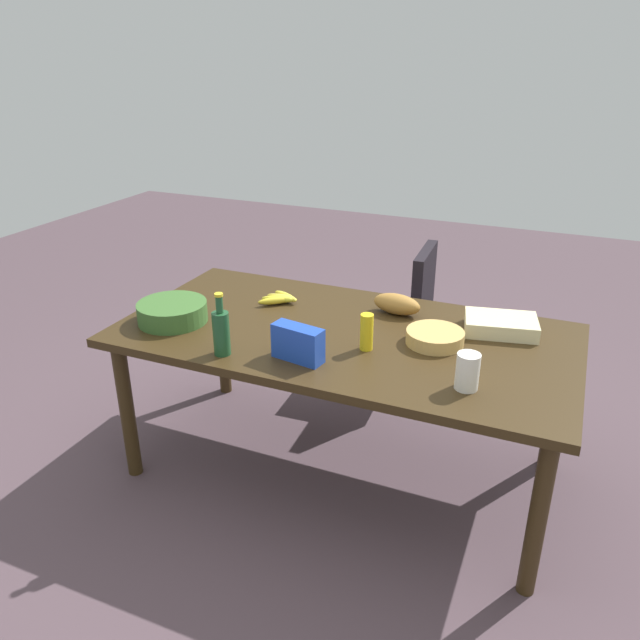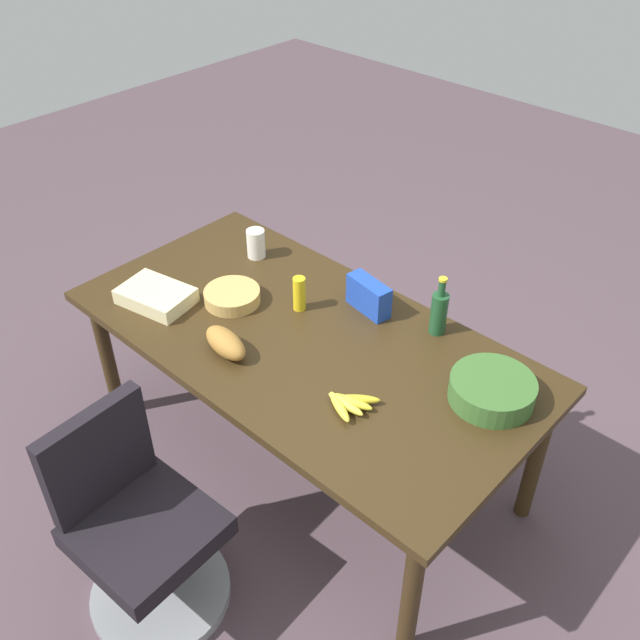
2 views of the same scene
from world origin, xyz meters
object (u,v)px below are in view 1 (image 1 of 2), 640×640
chip_bowl (435,337)px  salad_bowl (172,312)px  banana_bunch (280,298)px  wine_bottle (221,331)px  office_chair (393,332)px  conference_table (344,346)px  mayo_jar (467,371)px  bread_loaf (397,304)px  mustard_bottle (367,332)px  chip_bag_blue (298,343)px  sheet_cake (501,325)px

chip_bowl → salad_bowl: 1.23m
banana_bunch → wine_bottle: 0.61m
office_chair → salad_bowl: (0.76, 1.15, 0.46)m
conference_table → mayo_jar: bearing=154.1°
chip_bowl → bread_loaf: (0.25, -0.25, 0.02)m
mustard_bottle → wine_bottle: wine_bottle is taller
chip_bag_blue → bread_loaf: bearing=-110.8°
mustard_bottle → wine_bottle: bearing=27.3°
office_chair → bread_loaf: size_ratio=3.73×
mayo_jar → chip_bag_blue: chip_bag_blue is taller
salad_bowl → chip_bag_blue: size_ratio=1.49×
salad_bowl → mayo_jar: (-1.40, 0.09, 0.03)m
chip_bowl → mayo_jar: bearing=120.9°
conference_table → mayo_jar: mayo_jar is taller
chip_bowl → sheet_cake: 0.34m
office_chair → chip_bag_blue: (0.04, 1.27, 0.49)m
bread_loaf → wine_bottle: (0.56, 0.71, 0.06)m
mayo_jar → mustard_bottle: bearing=-19.9°
chip_bag_blue → office_chair: bearing=-91.9°
sheet_cake → office_chair: bearing=-43.6°
wine_bottle → mustard_bottle: bearing=-152.7°
mustard_bottle → salad_bowl: size_ratio=0.50×
office_chair → mayo_jar: mayo_jar is taller
chip_bag_blue → wine_bottle: size_ratio=0.80×
mustard_bottle → sheet_cake: mustard_bottle is taller
salad_bowl → sheet_cake: (-1.45, -0.49, -0.01)m
salad_bowl → sheet_cake: size_ratio=1.02×
chip_bowl → mayo_jar: size_ratio=1.74×
wine_bottle → chip_bowl: bearing=-150.7°
chip_bowl → mustard_bottle: bearing=33.3°
mayo_jar → chip_bag_blue: size_ratio=0.66×
mustard_bottle → mayo_jar: mustard_bottle is taller
conference_table → wine_bottle: wine_bottle is taller
banana_bunch → bread_loaf: 0.59m
chip_bowl → conference_table: bearing=5.7°
bread_loaf → banana_bunch: bearing=9.7°
conference_table → salad_bowl: 0.83m
chip_bowl → salad_bowl: salad_bowl is taller
mustard_bottle → sheet_cake: 0.65m
chip_bowl → salad_bowl: bearing=11.8°
conference_table → salad_bowl: size_ratio=6.32×
office_chair → chip_bag_blue: 1.36m
office_chair → sheet_cake: (-0.69, 0.66, 0.45)m
conference_table → mustard_bottle: mustard_bottle is taller
salad_bowl → bread_loaf: (-0.95, -0.51, 0.00)m
mayo_jar → chip_bowl: bearing=-59.1°
banana_bunch → bread_loaf: bread_loaf is taller
salad_bowl → mayo_jar: 1.41m
conference_table → banana_bunch: bearing=-24.7°
conference_table → sheet_cake: size_ratio=6.46×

